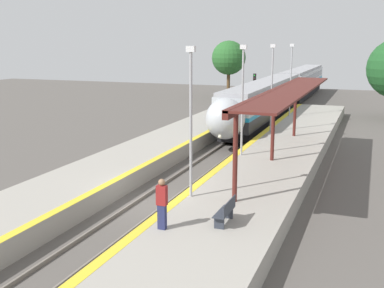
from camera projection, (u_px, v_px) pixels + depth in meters
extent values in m
plane|color=#56514C|center=(151.00, 205.00, 22.01)|extent=(120.00, 120.00, 0.00)
cube|color=slate|center=(136.00, 202.00, 22.24)|extent=(0.08, 90.00, 0.15)
cube|color=slate|center=(165.00, 205.00, 21.74)|extent=(0.08, 90.00, 0.15)
cube|color=black|center=(265.00, 117.00, 43.72)|extent=(2.38, 20.62, 0.81)
cube|color=#28282D|center=(265.00, 108.00, 43.55)|extent=(2.70, 22.41, 0.88)
cube|color=#198CBF|center=(265.00, 101.00, 43.42)|extent=(2.72, 22.41, 0.30)
cube|color=#B2B7BC|center=(265.00, 92.00, 43.25)|extent=(2.70, 22.41, 1.34)
cube|color=black|center=(265.00, 93.00, 43.27)|extent=(2.73, 20.62, 0.73)
cube|color=#9E9EA3|center=(266.00, 83.00, 43.08)|extent=(2.43, 22.41, 0.30)
cylinder|color=black|center=(232.00, 133.00, 36.65)|extent=(0.12, 0.96, 0.96)
cylinder|color=black|center=(251.00, 135.00, 36.15)|extent=(0.12, 0.96, 0.96)
cylinder|color=black|center=(240.00, 129.00, 38.66)|extent=(0.12, 0.96, 0.96)
cylinder|color=black|center=(258.00, 130.00, 38.16)|extent=(0.12, 0.96, 0.96)
cylinder|color=black|center=(270.00, 110.00, 49.35)|extent=(0.12, 0.96, 0.96)
cylinder|color=black|center=(284.00, 110.00, 48.85)|extent=(0.12, 0.96, 0.96)
cylinder|color=black|center=(274.00, 107.00, 51.36)|extent=(0.12, 0.96, 0.96)
cylinder|color=black|center=(288.00, 108.00, 50.86)|extent=(0.12, 0.96, 0.96)
ellipsoid|color=#B2B7BC|center=(225.00, 119.00, 32.16)|extent=(2.60, 3.21, 2.77)
ellipsoid|color=black|center=(224.00, 113.00, 31.69)|extent=(1.89, 1.88, 1.41)
sphere|color=#F9F4CC|center=(220.00, 137.00, 31.26)|extent=(0.24, 0.24, 0.24)
cube|color=black|center=(302.00, 92.00, 64.94)|extent=(2.38, 20.62, 0.81)
cube|color=#28282D|center=(302.00, 86.00, 64.76)|extent=(2.70, 22.41, 0.88)
cube|color=#198CBF|center=(303.00, 82.00, 64.64)|extent=(2.72, 22.41, 0.30)
cube|color=#B2B7BC|center=(303.00, 76.00, 64.47)|extent=(2.70, 22.41, 1.34)
cube|color=black|center=(303.00, 76.00, 64.48)|extent=(2.73, 20.62, 0.73)
cube|color=#9E9EA3|center=(303.00, 69.00, 64.30)|extent=(2.43, 22.41, 0.30)
cylinder|color=black|center=(286.00, 100.00, 57.86)|extent=(0.12, 0.96, 0.96)
cylinder|color=black|center=(298.00, 100.00, 57.36)|extent=(0.12, 0.96, 0.96)
cylinder|color=black|center=(289.00, 98.00, 59.87)|extent=(0.12, 0.96, 0.96)
cylinder|color=black|center=(301.00, 98.00, 59.37)|extent=(0.12, 0.96, 0.96)
cylinder|color=black|center=(303.00, 89.00, 70.56)|extent=(0.12, 0.96, 0.96)
cylinder|color=black|center=(313.00, 90.00, 70.06)|extent=(0.12, 0.96, 0.96)
cylinder|color=black|center=(305.00, 88.00, 72.57)|extent=(0.12, 0.96, 0.96)
cylinder|color=black|center=(315.00, 88.00, 72.07)|extent=(0.12, 0.96, 0.96)
cube|color=#9E998E|center=(237.00, 206.00, 20.48)|extent=(4.70, 64.00, 0.92)
cube|color=yellow|center=(190.00, 190.00, 21.14)|extent=(0.40, 64.00, 0.01)
cube|color=#9E998E|center=(80.00, 187.00, 23.23)|extent=(4.04, 64.00, 0.92)
cube|color=yellow|center=(113.00, 181.00, 22.50)|extent=(0.40, 64.00, 0.01)
cube|color=#2D333D|center=(219.00, 223.00, 16.74)|extent=(0.36, 0.06, 0.42)
cube|color=#2D333D|center=(228.00, 213.00, 17.74)|extent=(0.36, 0.06, 0.42)
cube|color=#2D333D|center=(224.00, 212.00, 17.19)|extent=(0.44, 1.46, 0.03)
cube|color=#2D333D|center=(229.00, 206.00, 17.07)|extent=(0.04, 1.46, 0.44)
cube|color=navy|center=(162.00, 217.00, 16.69)|extent=(0.28, 0.20, 0.88)
cube|color=maroon|center=(162.00, 195.00, 16.52)|extent=(0.36, 0.22, 0.70)
sphere|color=#936B4C|center=(162.00, 182.00, 16.42)|extent=(0.24, 0.24, 0.24)
cylinder|color=#59595E|center=(254.00, 98.00, 48.55)|extent=(0.14, 0.14, 3.51)
cube|color=black|center=(255.00, 77.00, 48.12)|extent=(0.28, 0.20, 0.70)
sphere|color=#1ED833|center=(254.00, 75.00, 47.98)|extent=(0.14, 0.14, 0.14)
sphere|color=#330A0A|center=(254.00, 79.00, 48.05)|extent=(0.14, 0.14, 0.14)
cylinder|color=#9E9EA3|center=(191.00, 126.00, 19.68)|extent=(0.12, 0.12, 6.00)
cube|color=silver|center=(191.00, 49.00, 19.03)|extent=(0.36, 0.20, 0.24)
cylinder|color=#9E9EA3|center=(242.00, 103.00, 27.08)|extent=(0.12, 0.12, 6.00)
cube|color=silver|center=(244.00, 47.00, 26.43)|extent=(0.36, 0.20, 0.24)
cylinder|color=#9E9EA3|center=(272.00, 90.00, 34.47)|extent=(0.12, 0.12, 6.00)
cube|color=silver|center=(273.00, 46.00, 33.82)|extent=(0.36, 0.20, 0.24)
cylinder|color=#9E9EA3|center=(291.00, 82.00, 41.87)|extent=(0.12, 0.12, 6.00)
cube|color=silver|center=(292.00, 45.00, 41.22)|extent=(0.36, 0.20, 0.24)
cylinder|color=#511E19|center=(235.00, 158.00, 19.29)|extent=(0.20, 0.20, 3.67)
cylinder|color=#511E19|center=(273.00, 127.00, 26.14)|extent=(0.20, 0.20, 3.67)
cylinder|color=#511E19|center=(295.00, 110.00, 33.00)|extent=(0.20, 0.20, 3.67)
cube|color=#511E19|center=(274.00, 92.00, 25.74)|extent=(0.24, 18.01, 0.36)
cube|color=#511E19|center=(291.00, 90.00, 25.40)|extent=(2.00, 18.01, 0.10)
cylinder|color=brown|center=(228.00, 84.00, 64.26)|extent=(0.44, 0.44, 3.46)
sphere|color=#286028|center=(229.00, 58.00, 63.52)|extent=(4.48, 4.48, 4.48)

